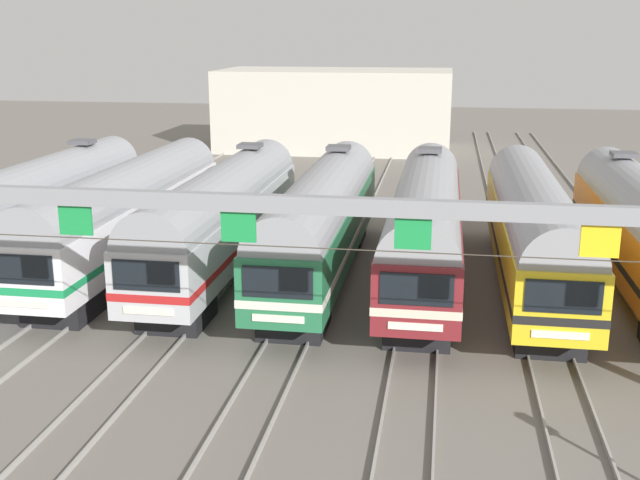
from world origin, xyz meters
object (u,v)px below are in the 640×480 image
(commuter_train_green, at_px, (322,217))
(commuter_train_stainless, at_px, (223,214))
(commuter_train_yellow, at_px, (533,225))
(catenary_gantry, at_px, (239,233))
(commuter_train_blue, at_px, (36,207))
(commuter_train_maroon, at_px, (425,221))
(commuter_train_white, at_px, (128,210))

(commuter_train_green, bearing_deg, commuter_train_stainless, 180.00)
(commuter_train_yellow, height_order, catenary_gantry, catenary_gantry)
(commuter_train_blue, bearing_deg, commuter_train_yellow, -0.01)
(commuter_train_yellow, relative_size, catenary_gantry, 0.57)
(commuter_train_stainless, xyz_separation_m, commuter_train_maroon, (8.74, 0.00, 0.00))
(commuter_train_blue, xyz_separation_m, commuter_train_yellow, (21.86, -0.00, -0.00))
(commuter_train_green, distance_m, commuter_train_maroon, 4.37)
(commuter_train_blue, xyz_separation_m, commuter_train_stainless, (8.74, 0.00, 0.00))
(commuter_train_stainless, bearing_deg, commuter_train_white, -179.94)
(commuter_train_stainless, xyz_separation_m, catenary_gantry, (4.37, -13.50, 2.77))
(commuter_train_maroon, relative_size, catenary_gantry, 0.57)
(commuter_train_yellow, bearing_deg, commuter_train_maroon, 179.94)
(commuter_train_green, relative_size, catenary_gantry, 0.57)
(commuter_train_blue, height_order, commuter_train_maroon, same)
(commuter_train_blue, relative_size, commuter_train_white, 1.00)
(commuter_train_green, xyz_separation_m, catenary_gantry, (0.00, -13.50, 2.77))
(commuter_train_white, distance_m, commuter_train_maroon, 13.12)
(catenary_gantry, bearing_deg, commuter_train_yellow, 57.06)
(commuter_train_blue, xyz_separation_m, commuter_train_white, (4.37, -0.00, -0.00))
(commuter_train_blue, bearing_deg, commuter_train_stainless, 0.00)
(commuter_train_blue, distance_m, commuter_train_white, 4.37)
(commuter_train_white, bearing_deg, commuter_train_stainless, 0.06)
(commuter_train_stainless, height_order, commuter_train_green, same)
(catenary_gantry, bearing_deg, commuter_train_white, 122.94)
(commuter_train_white, relative_size, commuter_train_maroon, 1.00)
(commuter_train_maroon, height_order, catenary_gantry, catenary_gantry)
(commuter_train_white, relative_size, commuter_train_stainless, 1.00)
(commuter_train_maroon, distance_m, catenary_gantry, 14.46)
(commuter_train_maroon, bearing_deg, commuter_train_blue, 180.00)
(commuter_train_maroon, bearing_deg, commuter_train_stainless, 180.00)
(commuter_train_white, xyz_separation_m, commuter_train_yellow, (17.49, 0.00, 0.00))
(commuter_train_white, bearing_deg, commuter_train_maroon, 0.02)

